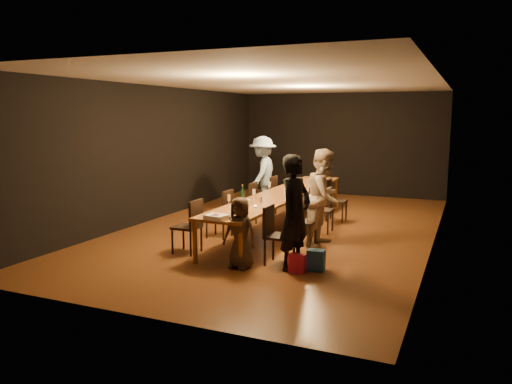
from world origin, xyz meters
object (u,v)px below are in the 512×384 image
at_px(plate_stack, 245,203).
at_px(chair_left_3, 266,196).
at_px(champagne_bottle, 242,193).
at_px(woman_tan, 324,197).
at_px(chair_right_1, 303,221).
at_px(chair_left_1, 219,214).
at_px(table, 282,195).
at_px(chair_left_2, 245,204).
at_px(chair_right_2, 322,210).
at_px(man_blue, 263,174).
at_px(chair_left_0, 187,226).
at_px(child, 240,233).
at_px(woman_birthday, 295,213).
at_px(ice_bucket, 296,184).
at_px(chair_right_3, 337,200).
at_px(chair_right_0, 280,236).
at_px(birthday_cake, 216,217).

bearing_deg(plate_stack, chair_left_3, 104.83).
bearing_deg(champagne_bottle, woman_tan, 14.05).
bearing_deg(chair_right_1, chair_left_3, -144.69).
distance_m(chair_right_1, chair_left_1, 1.70).
relative_size(table, chair_left_2, 6.45).
distance_m(chair_right_2, plate_stack, 1.91).
bearing_deg(chair_right_1, man_blue, -145.45).
bearing_deg(table, plate_stack, -93.67).
relative_size(chair_left_0, child, 0.84).
bearing_deg(woman_birthday, table, 39.28).
distance_m(chair_right_1, champagne_bottle, 1.25).
relative_size(chair_left_3, champagne_bottle, 2.84).
bearing_deg(ice_bucket, chair_right_2, -43.92).
bearing_deg(man_blue, chair_right_1, 29.12).
height_order(chair_left_2, ice_bucket, ice_bucket).
bearing_deg(chair_right_1, table, -144.69).
height_order(chair_right_3, woman_birthday, woman_birthday).
relative_size(chair_right_2, plate_stack, 4.98).
bearing_deg(table, ice_bucket, 86.79).
bearing_deg(chair_left_3, woman_tan, -136.57).
bearing_deg(chair_right_2, woman_birthday, 6.72).
distance_m(chair_right_0, chair_left_2, 2.94).
bearing_deg(plate_stack, champagne_bottle, 122.17).
height_order(chair_left_1, chair_left_3, same).
bearing_deg(chair_right_1, champagne_bottle, -86.08).
height_order(chair_right_3, child, child).
relative_size(chair_right_0, chair_right_2, 1.00).
bearing_deg(woman_birthday, chair_left_2, 53.13).
height_order(chair_right_2, woman_birthday, woman_birthday).
bearing_deg(chair_right_1, ice_bucket, -157.80).
bearing_deg(chair_left_1, chair_left_0, -180.00).
relative_size(table, birthday_cake, 16.56).
bearing_deg(woman_tan, chair_left_1, 104.51).
height_order(chair_right_1, birthday_cake, chair_right_1).
bearing_deg(chair_left_2, child, -156.83).
bearing_deg(birthday_cake, ice_bucket, 98.72).
height_order(woman_birthday, champagne_bottle, woman_birthday).
distance_m(plate_stack, champagne_bottle, 0.41).
height_order(chair_left_2, woman_tan, woman_tan).
distance_m(table, child, 2.83).
height_order(chair_right_3, woman_tan, woman_tan).
xyz_separation_m(chair_left_0, chair_left_1, (0.00, 1.20, 0.00)).
bearing_deg(table, chair_left_3, 125.31).
height_order(woman_birthday, plate_stack, woman_birthday).
bearing_deg(chair_right_2, table, -90.00).
xyz_separation_m(table, chair_left_2, (-0.85, 0.00, -0.24)).
distance_m(chair_right_1, woman_tan, 0.58).
bearing_deg(plate_stack, chair_right_2, 59.48).
height_order(chair_right_0, child, child).
bearing_deg(child, woman_tan, 71.10).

